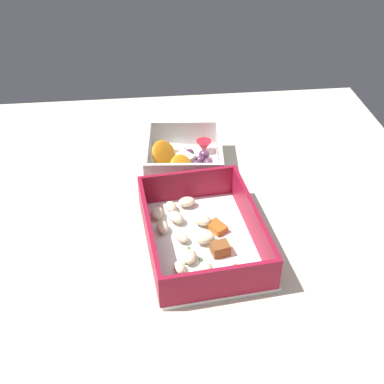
# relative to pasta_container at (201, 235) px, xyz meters

# --- Properties ---
(table_surface) EXTENTS (0.80, 0.80, 0.02)m
(table_surface) POSITION_rel_pasta_container_xyz_m (-0.08, 0.01, -0.03)
(table_surface) COLOR beige
(table_surface) RESTS_ON ground
(pasta_container) EXTENTS (0.23, 0.18, 0.06)m
(pasta_container) POSITION_rel_pasta_container_xyz_m (0.00, 0.00, 0.00)
(pasta_container) COLOR white
(pasta_container) RESTS_ON table_surface
(fruit_bowl) EXTENTS (0.15, 0.14, 0.06)m
(fruit_bowl) POSITION_rel_pasta_container_xyz_m (-0.20, -0.01, 0.00)
(fruit_bowl) COLOR white
(fruit_bowl) RESTS_ON table_surface
(paper_cup_liner) EXTENTS (0.04, 0.04, 0.02)m
(paper_cup_liner) POSITION_rel_pasta_container_xyz_m (-0.31, -0.02, -0.01)
(paper_cup_liner) COLOR white
(paper_cup_liner) RESTS_ON table_surface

